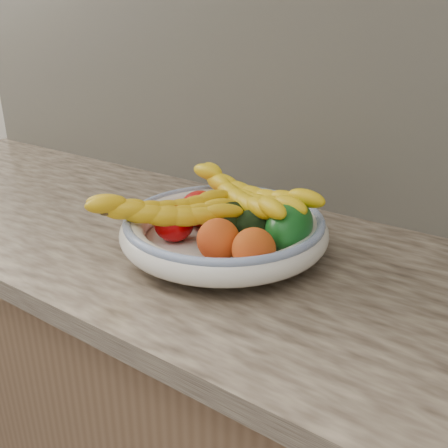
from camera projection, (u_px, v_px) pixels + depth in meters
kitchen_counter at (230, 419)px, 1.14m from camera, size 2.44×0.66×1.40m
fruit_bowl at (224, 230)px, 0.94m from camera, size 0.39×0.39×0.08m
clementine_back_left at (235, 207)px, 1.03m from camera, size 0.07×0.07×0.05m
clementine_back_right at (265, 216)px, 0.99m from camera, size 0.06×0.06×0.05m
clementine_back_mid at (242, 219)px, 0.97m from camera, size 0.06×0.06×0.05m
tomato_left at (200, 209)px, 1.00m from camera, size 0.08×0.08×0.07m
tomato_near_left at (174, 223)px, 0.93m from camera, size 0.09×0.09×0.07m
avocado_center at (230, 222)px, 0.93m from camera, size 0.09×0.12×0.07m
avocado_right at (260, 227)px, 0.91m from camera, size 0.12×0.12×0.07m
green_mango at (289, 226)px, 0.88m from camera, size 0.13×0.15×0.11m
peach_front at (218, 240)px, 0.85m from camera, size 0.09×0.09×0.07m
peach_right at (254, 249)px, 0.81m from camera, size 0.09×0.09×0.07m
banana_bunch_back at (246, 200)px, 0.98m from camera, size 0.36×0.22×0.10m
banana_bunch_front at (165, 215)px, 0.92m from camera, size 0.28×0.30×0.08m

